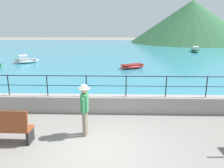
# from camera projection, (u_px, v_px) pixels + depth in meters

# --- Properties ---
(ground_plane) EXTENTS (120.00, 120.00, 0.00)m
(ground_plane) POSITION_uv_depth(u_px,v_px,m) (100.00, 151.00, 6.79)
(ground_plane) COLOR slate
(promenade_wall) EXTENTS (20.00, 0.56, 0.70)m
(promenade_wall) POSITION_uv_depth(u_px,v_px,m) (106.00, 104.00, 9.80)
(promenade_wall) COLOR gray
(promenade_wall) RESTS_ON ground
(railing) EXTENTS (18.44, 0.04, 0.90)m
(railing) POSITION_uv_depth(u_px,v_px,m) (106.00, 82.00, 9.55)
(railing) COLOR black
(railing) RESTS_ON promenade_wall
(lake_water) EXTENTS (64.00, 44.32, 0.06)m
(lake_water) POSITION_uv_depth(u_px,v_px,m) (115.00, 51.00, 31.77)
(lake_water) COLOR teal
(lake_water) RESTS_ON ground
(hill_main) EXTENTS (24.46, 24.46, 8.30)m
(hill_main) POSITION_uv_depth(u_px,v_px,m) (191.00, 22.00, 46.11)
(hill_main) COLOR #285633
(hill_main) RESTS_ON ground
(bench_main) EXTENTS (1.71, 0.60, 1.13)m
(bench_main) POSITION_uv_depth(u_px,v_px,m) (3.00, 127.00, 7.12)
(bench_main) COLOR brown
(bench_main) RESTS_ON ground
(person_walking) EXTENTS (0.38, 0.57, 1.75)m
(person_walking) POSITION_uv_depth(u_px,v_px,m) (85.00, 108.00, 7.56)
(person_walking) COLOR slate
(person_walking) RESTS_ON ground
(boat_0) EXTENTS (1.03, 2.35, 0.76)m
(boat_0) POSITION_uv_depth(u_px,v_px,m) (195.00, 50.00, 30.46)
(boat_0) COLOR #338C59
(boat_0) RESTS_ON lake_water
(boat_1) EXTENTS (2.45, 1.88, 0.36)m
(boat_1) POSITION_uv_depth(u_px,v_px,m) (132.00, 66.00, 19.10)
(boat_1) COLOR red
(boat_1) RESTS_ON lake_water
(boat_2) EXTENTS (2.45, 1.91, 0.76)m
(boat_2) POSITION_uv_depth(u_px,v_px,m) (25.00, 60.00, 21.76)
(boat_2) COLOR white
(boat_2) RESTS_ON lake_water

